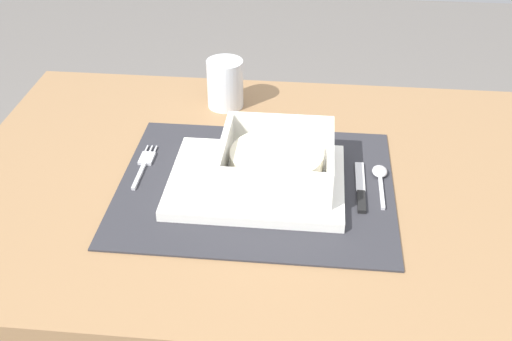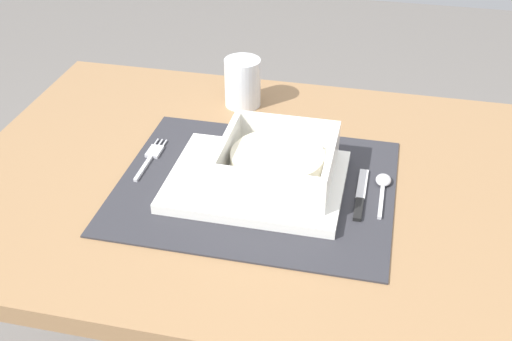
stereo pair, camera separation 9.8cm
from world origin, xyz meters
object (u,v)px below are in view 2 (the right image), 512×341
at_px(porridge_bowl, 277,163).
at_px(butter_knife, 360,197).
at_px(fork, 152,156).
at_px(drinking_glass, 243,85).
at_px(dining_table, 264,231).
at_px(spoon, 383,184).

bearing_deg(porridge_bowl, butter_knife, -4.97).
height_order(fork, drinking_glass, drinking_glass).
bearing_deg(butter_knife, dining_table, 168.68).
bearing_deg(fork, spoon, 2.43).
height_order(porridge_bowl, spoon, porridge_bowl).
bearing_deg(butter_knife, drinking_glass, 132.32).
bearing_deg(spoon, dining_table, -176.65).
bearing_deg(fork, porridge_bowl, -4.76).
relative_size(porridge_bowl, spoon, 1.55).
distance_m(spoon, drinking_glass, 0.36).
bearing_deg(drinking_glass, dining_table, -68.24).
distance_m(porridge_bowl, drinking_glass, 0.27).
height_order(porridge_bowl, drinking_glass, drinking_glass).
bearing_deg(drinking_glass, porridge_bowl, -65.14).
distance_m(dining_table, butter_knife, 0.19).
distance_m(dining_table, drinking_glass, 0.29).
bearing_deg(fork, butter_knife, -3.85).
distance_m(porridge_bowl, fork, 0.22).
bearing_deg(drinking_glass, butter_knife, -46.51).
bearing_deg(dining_table, porridge_bowl, -35.77).
relative_size(porridge_bowl, drinking_glass, 1.88).
bearing_deg(porridge_bowl, drinking_glass, 114.86).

